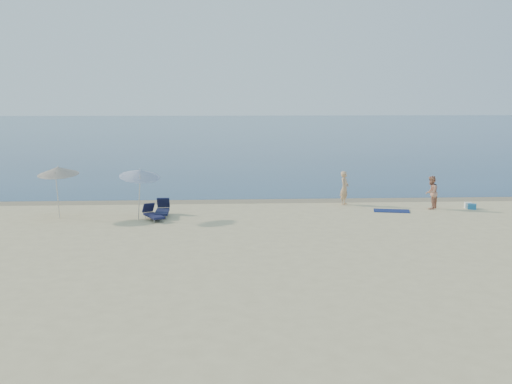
% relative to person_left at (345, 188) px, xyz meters
% --- Properties ---
extents(ground, '(160.00, 160.00, 0.00)m').
position_rel_person_left_xyz_m(ground, '(-1.51, -17.97, -0.88)').
color(ground, beige).
rests_on(ground, ground).
extents(sea, '(240.00, 160.00, 0.01)m').
position_rel_person_left_xyz_m(sea, '(-1.51, 82.03, -0.87)').
color(sea, '#0D284E').
rests_on(sea, ground).
extents(wet_sand_strip, '(240.00, 1.60, 0.00)m').
position_rel_person_left_xyz_m(wet_sand_strip, '(-1.51, 1.43, -0.88)').
color(wet_sand_strip, '#847254').
rests_on(wet_sand_strip, ground).
extents(person_left, '(0.68, 0.76, 1.75)m').
position_rel_person_left_xyz_m(person_left, '(0.00, 0.00, 0.00)').
color(person_left, tan).
rests_on(person_left, ground).
extents(person_right, '(0.99, 1.03, 1.67)m').
position_rel_person_left_xyz_m(person_right, '(4.09, -1.52, -0.04)').
color(person_right, tan).
rests_on(person_right, ground).
extents(beach_towel, '(1.90, 1.32, 0.03)m').
position_rel_person_left_xyz_m(beach_towel, '(1.96, -2.04, -0.86)').
color(beach_towel, '#0E1848').
rests_on(beach_towel, ground).
extents(white_bag, '(0.39, 0.35, 0.30)m').
position_rel_person_left_xyz_m(white_bag, '(6.05, -1.44, -0.73)').
color(white_bag, white).
rests_on(white_bag, ground).
extents(blue_cooler, '(0.48, 0.42, 0.28)m').
position_rel_person_left_xyz_m(blue_cooler, '(6.12, -1.78, -0.74)').
color(blue_cooler, '#1D639D').
rests_on(blue_cooler, ground).
extents(umbrella_near, '(2.50, 2.52, 2.49)m').
position_rel_person_left_xyz_m(umbrella_near, '(-10.16, -3.23, 1.22)').
color(umbrella_near, silver).
rests_on(umbrella_near, ground).
extents(umbrella_far, '(2.15, 2.17, 2.54)m').
position_rel_person_left_xyz_m(umbrella_far, '(-13.95, -2.82, 1.32)').
color(umbrella_far, silver).
rests_on(umbrella_far, ground).
extents(lounger_left, '(1.18, 1.68, 0.71)m').
position_rel_person_left_xyz_m(lounger_left, '(-9.56, -3.65, -0.62)').
color(lounger_left, '#131636').
rests_on(lounger_left, ground).
extents(lounger_right, '(0.61, 1.83, 0.80)m').
position_rel_person_left_xyz_m(lounger_right, '(-9.20, -2.78, -0.58)').
color(lounger_right, '#131735').
rests_on(lounger_right, ground).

